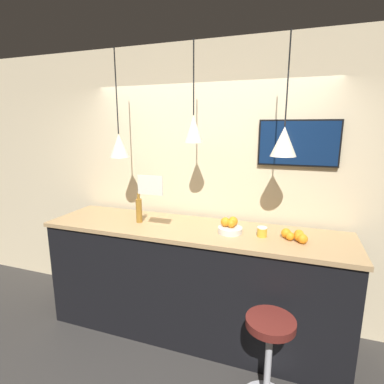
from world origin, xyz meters
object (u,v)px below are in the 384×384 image
object	(u,v)px
juice_bottle	(139,210)
spread_jar	(262,232)
bar_stool	(269,348)
fruit_bowl	(230,227)
mounted_tv	(298,143)

from	to	relation	value
juice_bottle	spread_jar	bearing A→B (deg)	0.00
bar_stool	fruit_bowl	bearing A→B (deg)	126.09
mounted_tv	juice_bottle	bearing A→B (deg)	-163.24
bar_stool	spread_jar	size ratio (longest dim) A/B	8.35
spread_jar	juice_bottle	bearing A→B (deg)	180.00
juice_bottle	spread_jar	distance (m)	1.22
bar_stool	fruit_bowl	size ratio (longest dim) A/B	3.27
juice_bottle	bar_stool	bearing A→B (deg)	-23.46
fruit_bowl	spread_jar	size ratio (longest dim) A/B	2.55
juice_bottle	spread_jar	size ratio (longest dim) A/B	3.47
mounted_tv	bar_stool	bearing A→B (deg)	-95.26
spread_jar	bar_stool	bearing A→B (deg)	-75.86
fruit_bowl	juice_bottle	size ratio (longest dim) A/B	0.74
bar_stool	spread_jar	world-z (taller)	spread_jar
juice_bottle	mounted_tv	distance (m)	1.67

